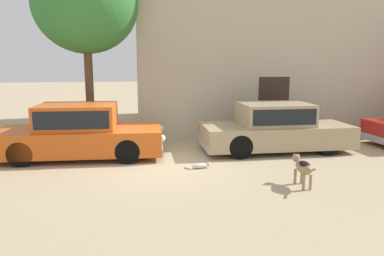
% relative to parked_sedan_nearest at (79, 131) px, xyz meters
% --- Properties ---
extents(ground_plane, '(80.00, 80.00, 0.00)m').
position_rel_parked_sedan_nearest_xyz_m(ground_plane, '(2.13, -1.07, -0.73)').
color(ground_plane, tan).
extents(parked_sedan_nearest, '(4.66, 1.97, 1.48)m').
position_rel_parked_sedan_nearest_xyz_m(parked_sedan_nearest, '(0.00, 0.00, 0.00)').
color(parked_sedan_nearest, '#D15619').
rests_on(parked_sedan_nearest, ground_plane).
extents(parked_sedan_second, '(4.48, 1.80, 1.42)m').
position_rel_parked_sedan_nearest_xyz_m(parked_sedan_second, '(5.64, -0.02, -0.03)').
color(parked_sedan_second, tan).
rests_on(parked_sedan_second, ground_plane).
extents(apartment_block, '(13.32, 6.77, 8.27)m').
position_rel_parked_sedan_nearest_xyz_m(apartment_block, '(8.31, 5.33, 3.41)').
color(apartment_block, '#BCB299').
rests_on(apartment_block, ground_plane).
extents(stray_dog_spotted, '(0.21, 1.04, 0.65)m').
position_rel_parked_sedan_nearest_xyz_m(stray_dog_spotted, '(5.03, -3.23, -0.30)').
color(stray_dog_spotted, '#997F60').
rests_on(stray_dog_spotted, ground_plane).
extents(stray_cat, '(0.67, 0.21, 0.15)m').
position_rel_parked_sedan_nearest_xyz_m(stray_cat, '(3.13, -1.58, -0.66)').
color(stray_cat, beige).
rests_on(stray_cat, ground_plane).
extents(acacia_tree_left, '(3.16, 2.85, 5.86)m').
position_rel_parked_sedan_nearest_xyz_m(acacia_tree_left, '(0.14, 1.59, 3.61)').
color(acacia_tree_left, brown).
rests_on(acacia_tree_left, ground_plane).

